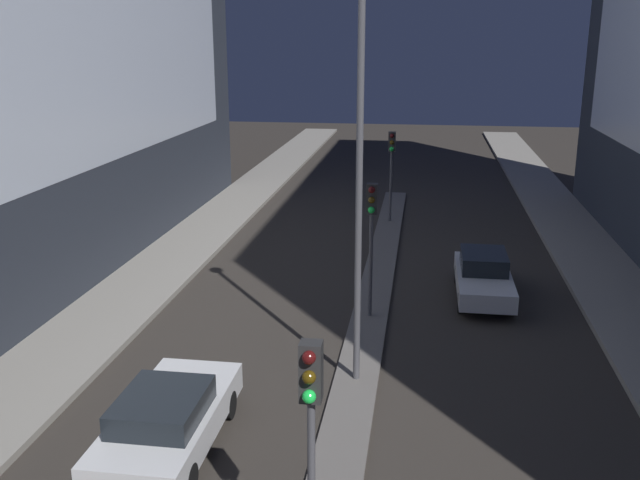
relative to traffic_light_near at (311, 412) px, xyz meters
The scene contains 7 objects.
median_strip 13.57m from the traffic_light_near, 90.00° to the left, with size 1.10×32.41×0.11m.
traffic_light_near is the anchor object (origin of this frame).
traffic_light_mid 11.30m from the traffic_light_near, 90.00° to the left, with size 0.32×0.42×4.11m.
traffic_light_far 23.11m from the traffic_light_near, 90.00° to the left, with size 0.32×0.42×4.11m.
street_lamp 7.79m from the traffic_light_near, 90.00° to the left, with size 0.48×0.48×9.76m.
car_left_lane 5.51m from the traffic_light_near, 135.76° to the left, with size 1.94×4.64×1.44m.
car_right_lane 14.43m from the traffic_light_near, 75.53° to the left, with size 1.73×4.52×1.47m.
Camera 1 is at (1.47, -5.04, 8.34)m, focal length 40.00 mm.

